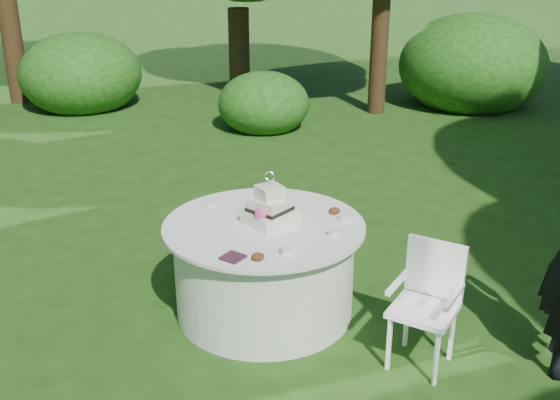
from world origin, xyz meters
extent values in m
plane|color=#1D3C10|center=(0.00, 0.00, 0.00)|extent=(80.00, 80.00, 0.00)
cube|color=#401B2E|center=(0.17, -0.60, 0.78)|extent=(0.14, 0.14, 0.02)
ellipsoid|color=white|center=(-0.16, -0.46, 0.78)|extent=(0.48, 0.07, 0.01)
cylinder|color=white|center=(0.00, 0.00, 0.37)|extent=(1.40, 1.40, 0.74)
cylinder|color=silver|center=(0.00, 0.00, 0.76)|extent=(1.56, 1.56, 0.03)
cube|color=white|center=(0.03, 0.04, 0.82)|extent=(0.41, 0.41, 0.11)
cube|color=white|center=(0.03, 0.04, 0.92)|extent=(0.28, 0.28, 0.11)
cube|color=white|center=(0.03, 0.04, 1.02)|extent=(0.23, 0.23, 0.11)
cube|color=black|center=(0.03, 0.04, 0.89)|extent=(0.29, 0.29, 0.04)
sphere|color=#EC459F|center=(0.06, -0.12, 0.91)|extent=(0.09, 0.09, 0.09)
cylinder|color=silver|center=(0.03, 0.04, 1.09)|extent=(0.01, 0.01, 0.05)
torus|color=white|center=(0.03, 0.04, 1.16)|extent=(0.08, 0.03, 0.08)
cube|color=silver|center=(1.32, 0.04, 0.44)|extent=(0.44, 0.44, 0.04)
cube|color=silver|center=(1.31, 0.22, 0.68)|extent=(0.42, 0.06, 0.42)
cylinder|color=white|center=(1.16, -0.14, 0.21)|extent=(0.04, 0.04, 0.42)
cylinder|color=white|center=(1.50, -0.12, 0.21)|extent=(0.04, 0.04, 0.42)
cylinder|color=white|center=(1.14, 0.20, 0.21)|extent=(0.04, 0.04, 0.42)
cylinder|color=silver|center=(1.48, 0.22, 0.21)|extent=(0.04, 0.04, 0.42)
cube|color=white|center=(1.12, 0.03, 0.60)|extent=(0.06, 0.38, 0.03)
cube|color=silver|center=(1.51, 0.05, 0.60)|extent=(0.06, 0.38, 0.03)
cylinder|color=white|center=(0.48, 0.41, 0.79)|extent=(0.10, 0.10, 0.04)
cylinder|color=white|center=(0.55, 0.13, 0.79)|extent=(0.10, 0.10, 0.04)
cylinder|color=white|center=(-0.57, 0.05, 0.79)|extent=(0.10, 0.10, 0.04)
cylinder|color=white|center=(0.43, -0.32, 0.79)|extent=(0.10, 0.10, 0.04)
ellipsoid|color=#562D16|center=(0.32, -0.52, 0.79)|extent=(0.09, 0.09, 0.05)
ellipsoid|color=#562D16|center=(0.35, 0.48, 0.79)|extent=(0.09, 0.09, 0.05)
camera|label=1|loc=(2.70, -3.71, 2.80)|focal=42.00mm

